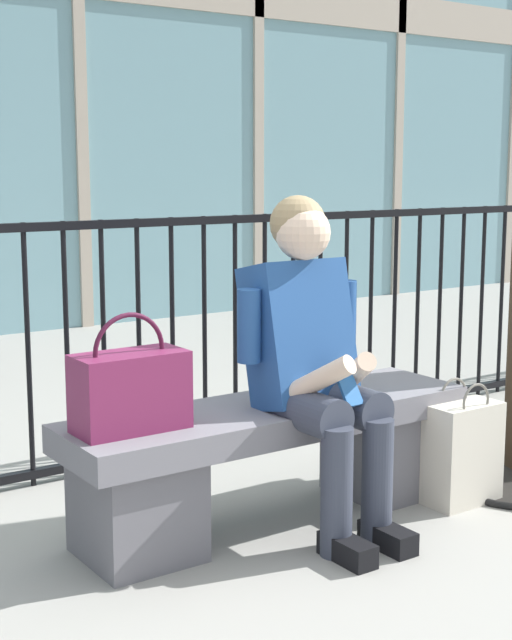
% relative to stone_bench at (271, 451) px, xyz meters
% --- Properties ---
extents(ground_plane, '(60.00, 60.00, 0.00)m').
position_rel_stone_bench_xyz_m(ground_plane, '(0.00, 0.00, -0.27)').
color(ground_plane, '#9E9B93').
extents(stone_bench, '(1.60, 0.44, 0.45)m').
position_rel_stone_bench_xyz_m(stone_bench, '(0.00, 0.00, 0.00)').
color(stone_bench, slate).
rests_on(stone_bench, ground).
extents(seated_person_with_phone, '(0.52, 0.66, 1.21)m').
position_rel_stone_bench_xyz_m(seated_person_with_phone, '(0.09, -0.13, 0.38)').
color(seated_person_with_phone, '#383D4C').
rests_on(seated_person_with_phone, ground).
extents(handbag_on_bench, '(0.37, 0.18, 0.40)m').
position_rel_stone_bench_xyz_m(handbag_on_bench, '(-0.58, -0.01, 0.32)').
color(handbag_on_bench, '#7A234C').
rests_on(handbag_on_bench, stone_bench).
extents(shopping_bag, '(0.30, 0.17, 0.49)m').
position_rel_stone_bench_xyz_m(shopping_bag, '(0.73, -0.27, -0.07)').
color(shopping_bag, beige).
rests_on(shopping_bag, ground).
extents(plaza_railing, '(8.61, 0.04, 1.09)m').
position_rel_stone_bench_xyz_m(plaza_railing, '(-0.00, 0.88, 0.28)').
color(plaza_railing, black).
rests_on(plaza_railing, ground).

